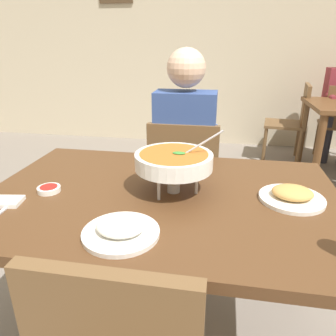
{
  "coord_description": "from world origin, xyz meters",
  "views": [
    {
      "loc": [
        0.22,
        -1.1,
        1.33
      ],
      "look_at": [
        0.0,
        0.15,
        0.83
      ],
      "focal_mm": 33.97,
      "sensor_mm": 36.0,
      "label": 1
    }
  ],
  "objects": [
    {
      "name": "diner_main",
      "position": [
        0.0,
        0.78,
        0.75
      ],
      "size": [
        0.4,
        0.45,
        1.31
      ],
      "color": "#2D2D38",
      "rests_on": "ground_plane"
    },
    {
      "name": "curry_bowl",
      "position": [
        0.04,
        0.03,
        0.91
      ],
      "size": [
        0.33,
        0.3,
        0.26
      ],
      "color": "silver",
      "rests_on": "dining_table_main"
    },
    {
      "name": "spoon_utensil",
      "position": [
        -0.52,
        -0.23,
        0.78
      ],
      "size": [
        0.02,
        0.17,
        0.01
      ],
      "primitive_type": "cube",
      "rotation": [
        0.0,
        0.0,
        0.04
      ],
      "color": "silver",
      "rests_on": "dining_table_main"
    },
    {
      "name": "chair_diner_main",
      "position": [
        -0.0,
        0.75,
        0.51
      ],
      "size": [
        0.44,
        0.44,
        0.9
      ],
      "color": "brown",
      "rests_on": "ground_plane"
    },
    {
      "name": "rice_plate",
      "position": [
        -0.07,
        -0.3,
        0.8
      ],
      "size": [
        0.24,
        0.24,
        0.06
      ],
      "color": "white",
      "rests_on": "dining_table_main"
    },
    {
      "name": "napkin_folded",
      "position": [
        -0.55,
        -0.18,
        0.79
      ],
      "size": [
        0.13,
        0.1,
        0.02
      ],
      "primitive_type": "cube",
      "rotation": [
        0.0,
        0.0,
        0.16
      ],
      "color": "white",
      "rests_on": "dining_table_main"
    },
    {
      "name": "cafe_rear_partition",
      "position": [
        0.0,
        3.34,
        1.5
      ],
      "size": [
        10.0,
        0.1,
        3.0
      ],
      "primitive_type": "cube",
      "color": "beige",
      "rests_on": "ground_plane"
    },
    {
      "name": "appetizer_plate",
      "position": [
        0.49,
        0.03,
        0.8
      ],
      "size": [
        0.24,
        0.24,
        0.06
      ],
      "color": "white",
      "rests_on": "dining_table_main"
    },
    {
      "name": "dining_table_main",
      "position": [
        0.0,
        0.0,
        0.67
      ],
      "size": [
        1.39,
        0.93,
        0.78
      ],
      "color": "#51331C",
      "rests_on": "ground_plane"
    },
    {
      "name": "sauce_dish",
      "position": [
        -0.44,
        -0.06,
        0.79
      ],
      "size": [
        0.09,
        0.09,
        0.02
      ],
      "color": "white",
      "rests_on": "dining_table_main"
    },
    {
      "name": "chair_bg_corner",
      "position": [
        1.03,
        2.73,
        0.51
      ],
      "size": [
        0.5,
        0.5,
        0.9
      ],
      "color": "brown",
      "rests_on": "ground_plane"
    }
  ]
}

